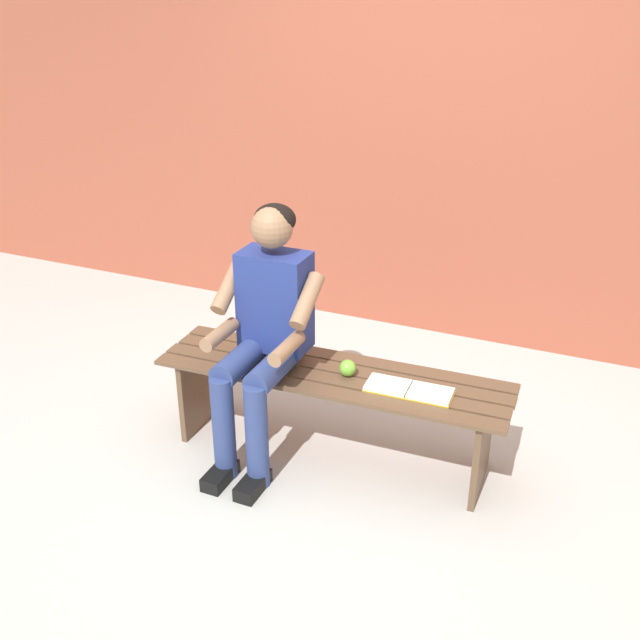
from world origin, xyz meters
TOP-DOWN VIEW (x-y plane):
  - ground_plane at (1.12, 1.00)m, footprint 10.00×7.00m
  - brick_wall at (0.50, -1.71)m, footprint 9.50×0.24m
  - bench_near at (0.00, 0.00)m, footprint 1.78×0.51m
  - person_seated at (0.32, 0.10)m, footprint 0.50×0.69m
  - apple at (-0.08, -0.00)m, footprint 0.08×0.08m
  - book_open at (-0.40, 0.03)m, footprint 0.42×0.17m

SIDE VIEW (x-z plane):
  - ground_plane at x=1.12m, z-range -0.04..0.00m
  - bench_near at x=0.00m, z-range 0.12..0.60m
  - book_open at x=-0.40m, z-range 0.48..0.50m
  - apple at x=-0.08m, z-range 0.48..0.56m
  - person_seated at x=0.32m, z-range 0.07..1.35m
  - brick_wall at x=0.50m, z-range 0.00..2.73m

